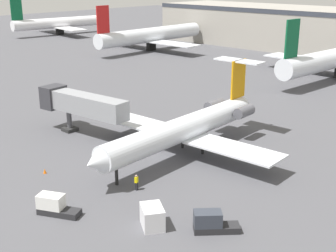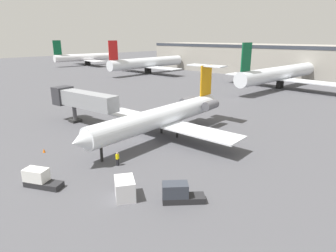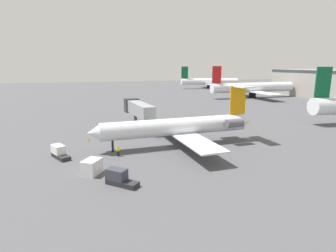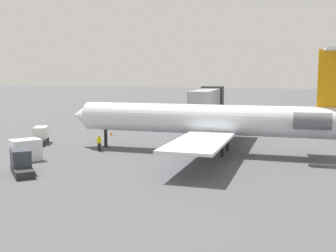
% 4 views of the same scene
% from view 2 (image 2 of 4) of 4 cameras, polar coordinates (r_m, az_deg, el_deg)
% --- Properties ---
extents(ground_plane, '(400.00, 400.00, 0.10)m').
position_cam_2_polar(ground_plane, '(44.91, -4.58, -2.38)').
color(ground_plane, '#4C4C51').
extents(regional_jet, '(25.19, 30.33, 10.17)m').
position_cam_2_polar(regional_jet, '(44.03, -0.79, 2.04)').
color(regional_jet, silver).
rests_on(regional_jet, ground_plane).
extents(jet_bridge, '(14.81, 4.52, 6.13)m').
position_cam_2_polar(jet_bridge, '(53.13, -16.78, 5.03)').
color(jet_bridge, gray).
rests_on(jet_bridge, ground_plane).
extents(ground_crew_marshaller, '(0.39, 0.47, 1.69)m').
position_cam_2_polar(ground_crew_marshaller, '(35.66, -9.87, -6.35)').
color(ground_crew_marshaller, black).
rests_on(ground_crew_marshaller, ground_plane).
extents(baggage_tug_lead, '(4.20, 3.06, 1.90)m').
position_cam_2_polar(baggage_tug_lead, '(33.32, -23.86, -9.44)').
color(baggage_tug_lead, '#262628').
rests_on(baggage_tug_lead, ground_plane).
extents(baggage_tug_trailing, '(3.77, 3.87, 1.90)m').
position_cam_2_polar(baggage_tug_trailing, '(27.98, 2.14, -13.08)').
color(baggage_tug_trailing, '#262628').
rests_on(baggage_tug_trailing, ground_plane).
extents(cargo_container_uld, '(3.14, 2.93, 1.96)m').
position_cam_2_polar(cargo_container_uld, '(28.79, -8.44, -12.01)').
color(cargo_container_uld, silver).
rests_on(cargo_container_uld, ground_plane).
extents(traffic_cone_near, '(0.36, 0.36, 0.55)m').
position_cam_2_polar(traffic_cone_near, '(42.53, -23.12, -4.44)').
color(traffic_cone_near, orange).
rests_on(traffic_cone_near, ground_plane).
extents(terminal_building, '(148.94, 23.80, 11.83)m').
position_cam_2_polar(terminal_building, '(121.41, 28.48, 10.88)').
color(terminal_building, '#9E998E').
rests_on(terminal_building, ground_plane).
extents(parked_airliner_west_end, '(29.98, 35.29, 13.09)m').
position_cam_2_polar(parked_airliner_west_end, '(165.85, -15.60, 12.80)').
color(parked_airliner_west_end, white).
rests_on(parked_airliner_west_end, ground_plane).
extents(parked_airliner_west_mid, '(32.85, 39.08, 13.51)m').
position_cam_2_polar(parked_airliner_west_mid, '(124.19, -4.05, 12.21)').
color(parked_airliner_west_mid, silver).
rests_on(parked_airliner_west_mid, ground_plane).
extents(parked_airliner_centre, '(36.24, 42.92, 13.50)m').
position_cam_2_polar(parked_airliner_centre, '(93.88, 21.22, 9.53)').
color(parked_airliner_centre, silver).
rests_on(parked_airliner_centre, ground_plane).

